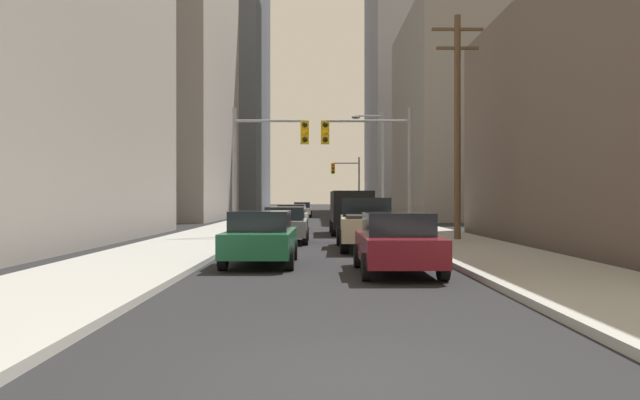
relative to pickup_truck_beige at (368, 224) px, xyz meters
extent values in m
plane|color=black|center=(-1.64, -15.92, -0.93)|extent=(400.00, 400.00, 0.00)
cube|color=#9E9E99|center=(-6.98, 34.08, -0.86)|extent=(3.92, 160.00, 0.15)
cube|color=#9E9E99|center=(3.70, 34.08, -0.86)|extent=(3.92, 160.00, 0.15)
cube|color=#C6B793|center=(0.00, -0.14, -0.13)|extent=(2.20, 5.47, 0.80)
cube|color=black|center=(0.00, 0.84, 0.62)|extent=(1.86, 1.86, 0.70)
cube|color=black|center=(0.00, -1.49, 0.32)|extent=(1.85, 2.44, 0.10)
cylinder|color=black|center=(-0.96, 1.59, -0.53)|extent=(0.28, 0.80, 0.80)
cylinder|color=black|center=(0.96, 1.59, -0.53)|extent=(0.28, 0.80, 0.80)
cylinder|color=black|center=(-0.96, -1.86, -0.53)|extent=(0.28, 0.80, 0.80)
cylinder|color=black|center=(0.96, -1.86, -0.53)|extent=(0.28, 0.80, 0.80)
cube|color=black|center=(-0.09, 9.18, 0.38)|extent=(2.03, 5.21, 1.90)
cube|color=black|center=(-0.09, 11.79, 0.79)|extent=(1.76, 0.03, 0.60)
cylinder|color=black|center=(-1.05, 10.85, -0.57)|extent=(0.24, 0.72, 0.72)
cylinder|color=black|center=(0.87, 10.85, -0.57)|extent=(0.24, 0.72, 0.72)
cylinder|color=black|center=(-1.05, 7.52, -0.57)|extent=(0.24, 0.72, 0.72)
cylinder|color=black|center=(0.87, 7.52, -0.57)|extent=(0.24, 0.72, 0.72)
cube|color=maroon|center=(0.08, -7.21, -0.29)|extent=(1.82, 4.21, 0.65)
cube|color=black|center=(0.08, -7.36, 0.31)|extent=(1.59, 1.91, 0.55)
cylinder|color=black|center=(-0.78, -5.87, -0.61)|extent=(0.22, 0.64, 0.64)
cylinder|color=black|center=(0.95, -5.87, -0.61)|extent=(0.22, 0.64, 0.64)
cylinder|color=black|center=(-0.78, -8.56, -0.61)|extent=(0.22, 0.64, 0.64)
cylinder|color=black|center=(0.95, -8.56, -0.61)|extent=(0.22, 0.64, 0.64)
cube|color=#195938|center=(-3.47, -5.22, -0.29)|extent=(1.87, 4.23, 0.65)
cube|color=black|center=(-3.47, -5.37, 0.31)|extent=(1.62, 1.93, 0.55)
cylinder|color=black|center=(-4.33, -3.87, -0.61)|extent=(0.22, 0.64, 0.64)
cylinder|color=black|center=(-2.60, -3.87, -0.61)|extent=(0.22, 0.64, 0.64)
cylinder|color=black|center=(-4.33, -6.56, -0.61)|extent=(0.22, 0.64, 0.64)
cylinder|color=black|center=(-2.60, -6.56, -0.61)|extent=(0.22, 0.64, 0.64)
cube|color=slate|center=(-3.21, 3.16, -0.29)|extent=(1.82, 4.21, 0.65)
cube|color=black|center=(-3.21, 3.01, 0.31)|extent=(1.59, 1.91, 0.55)
cylinder|color=black|center=(-4.08, 4.50, -0.61)|extent=(0.22, 0.64, 0.64)
cylinder|color=black|center=(-2.35, 4.50, -0.61)|extent=(0.22, 0.64, 0.64)
cylinder|color=black|center=(-4.08, 1.81, -0.61)|extent=(0.22, 0.64, 0.64)
cylinder|color=black|center=(-2.35, 1.81, -0.61)|extent=(0.22, 0.64, 0.64)
cube|color=#B7BABF|center=(-3.40, 14.60, -0.29)|extent=(1.96, 4.27, 0.65)
cube|color=black|center=(-3.40, 14.45, 0.31)|extent=(1.66, 1.96, 0.55)
cylinder|color=black|center=(-4.27, 15.94, -0.61)|extent=(0.22, 0.64, 0.64)
cylinder|color=black|center=(-2.54, 15.94, -0.61)|extent=(0.22, 0.64, 0.64)
cylinder|color=black|center=(-4.27, 13.25, -0.61)|extent=(0.22, 0.64, 0.64)
cylinder|color=black|center=(-2.54, 13.25, -0.61)|extent=(0.22, 0.64, 0.64)
cube|color=white|center=(-3.33, 38.70, -0.29)|extent=(1.85, 4.22, 0.65)
cube|color=black|center=(-3.33, 38.55, 0.31)|extent=(1.61, 1.92, 0.55)
cylinder|color=black|center=(-4.19, 40.05, -0.61)|extent=(0.22, 0.64, 0.64)
cylinder|color=black|center=(-2.46, 40.05, -0.61)|extent=(0.22, 0.64, 0.64)
cylinder|color=black|center=(-4.19, 37.36, -0.61)|extent=(0.22, 0.64, 0.64)
cylinder|color=black|center=(-2.46, 37.36, -0.61)|extent=(0.22, 0.64, 0.64)
cylinder|color=gray|center=(-5.63, 4.99, 2.07)|extent=(0.18, 0.18, 6.00)
cylinder|color=gray|center=(-4.03, 4.99, 4.47)|extent=(3.20, 0.12, 0.12)
cube|color=gold|center=(-2.43, 4.99, 3.94)|extent=(0.38, 0.30, 1.05)
sphere|color=black|center=(-2.43, 4.82, 4.28)|extent=(0.24, 0.24, 0.24)
sphere|color=#F9A514|center=(-2.43, 4.82, 3.94)|extent=(0.24, 0.24, 0.24)
sphere|color=black|center=(-2.43, 4.82, 3.60)|extent=(0.24, 0.24, 0.24)
cylinder|color=gray|center=(2.35, 4.99, 2.07)|extent=(0.18, 0.18, 6.00)
cylinder|color=gray|center=(0.42, 4.99, 4.47)|extent=(3.85, 0.12, 0.12)
cube|color=gold|center=(-1.51, 4.99, 3.94)|extent=(0.38, 0.30, 1.05)
sphere|color=black|center=(-1.51, 4.82, 4.28)|extent=(0.24, 0.24, 0.24)
sphere|color=#F9A514|center=(-1.51, 4.82, 3.94)|extent=(0.24, 0.24, 0.24)
sphere|color=black|center=(-1.51, 4.82, 3.60)|extent=(0.24, 0.24, 0.24)
cylinder|color=gray|center=(2.35, 36.72, 2.07)|extent=(0.18, 0.18, 6.00)
cylinder|color=gray|center=(1.05, 36.72, 4.47)|extent=(2.58, 0.12, 0.12)
cube|color=gold|center=(-0.24, 36.72, 3.94)|extent=(0.38, 0.30, 1.05)
sphere|color=red|center=(-0.24, 36.55, 4.28)|extent=(0.24, 0.24, 0.24)
sphere|color=black|center=(-0.24, 36.55, 3.94)|extent=(0.24, 0.24, 0.24)
sphere|color=black|center=(-0.24, 36.55, 3.60)|extent=(0.24, 0.24, 0.24)
cylinder|color=brown|center=(4.09, 3.23, 3.90)|extent=(0.28, 0.28, 9.67)
cube|color=brown|center=(4.09, 3.23, 8.13)|extent=(2.20, 0.12, 0.12)
cube|color=brown|center=(4.09, 3.23, 7.33)|extent=(1.80, 0.12, 0.12)
cylinder|color=gray|center=(2.45, 16.85, 2.82)|extent=(0.16, 0.16, 7.50)
cylinder|color=gray|center=(1.57, 16.85, 6.37)|extent=(1.76, 0.10, 0.10)
ellipsoid|color=#4C4C51|center=(0.69, 16.85, 6.27)|extent=(0.56, 0.32, 0.20)
cube|color=gray|center=(-22.43, 32.28, 14.28)|extent=(24.23, 20.01, 30.42)
cube|color=#4C515B|center=(-19.33, 72.70, 27.93)|extent=(18.26, 25.49, 57.72)
cube|color=gray|center=(18.32, 33.38, 8.42)|extent=(23.75, 19.30, 18.70)
camera|label=1|loc=(-1.92, -21.88, 0.92)|focal=33.25mm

